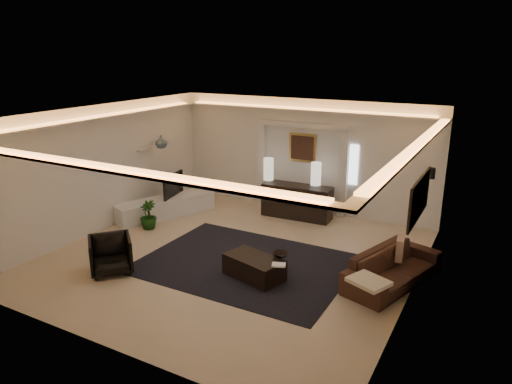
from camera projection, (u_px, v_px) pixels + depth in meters
The scene contains 33 objects.
floor at pixel (234, 256), 9.64m from camera, with size 7.00×7.00×0.00m, color #D3B390.
ceiling at pixel (231, 115), 8.80m from camera, with size 7.00×7.00×0.00m, color white.
wall_back at pixel (303, 155), 12.16m from camera, with size 7.00×7.00×0.00m, color white.
wall_front at pixel (97, 254), 6.28m from camera, with size 7.00×7.00×0.00m, color white.
wall_left at pixel (103, 168), 10.82m from camera, with size 7.00×7.00×0.00m, color white.
wall_right at pixel (416, 218), 7.61m from camera, with size 7.00×7.00×0.00m, color white.
cove_soffit at pixel (232, 129), 8.88m from camera, with size 7.00×7.00×0.04m, color silver.
daylight_slit at pixel (353, 165), 11.55m from camera, with size 0.25×0.03×1.00m, color white.
area_rug at pixel (246, 264), 9.29m from camera, with size 4.00×3.00×0.01m, color black.
pilaster_left at pixel (262, 164), 12.70m from camera, with size 0.22×0.20×2.20m, color silver.
pilaster_right at pixel (343, 174), 11.65m from camera, with size 0.22×0.20×2.20m, color silver.
alcove_header at pixel (302, 125), 11.84m from camera, with size 2.52×0.20×0.12m, color silver.
painting_frame at pixel (302, 148), 12.08m from camera, with size 0.74×0.04×0.74m, color tan.
painting_canvas at pixel (302, 148), 12.05m from camera, with size 0.62×0.02×0.62m, color #4C2D1E.
art_panel_frame at pixel (419, 198), 7.81m from camera, with size 0.04×1.64×0.74m, color black.
art_panel_gold at pixel (418, 198), 7.82m from camera, with size 0.02×1.50×0.62m, color tan.
wall_sconce at pixel (432, 173), 9.45m from camera, with size 0.12×0.12×0.22m, color black.
wall_niche at pixel (146, 149), 11.91m from camera, with size 0.10×0.55×0.04m, color silver.
console at pixel (297, 202), 11.78m from camera, with size 1.75×0.55×0.87m, color black.
lamp_left at pixel (269, 170), 12.08m from camera, with size 0.26×0.26×0.57m, color beige.
lamp_right at pixel (316, 175), 11.64m from camera, with size 0.25×0.25×0.57m, color white.
media_ledge at pixel (165, 207), 11.96m from camera, with size 0.64×2.57×0.48m, color silver.
tv at pixel (170, 185), 12.01m from camera, with size 0.13×1.01×0.58m, color black.
figurine at pixel (181, 180), 12.91m from camera, with size 0.12×0.12×0.33m, color black.
ginger_jar at pixel (161, 142), 11.90m from camera, with size 0.31×0.31×0.33m, color #3D4E6A.
plant at pixel (148, 215), 11.04m from camera, with size 0.38×0.38×0.68m, color #143A0C.
sofa at pixel (393, 268), 8.44m from camera, with size 0.83×2.13×0.62m, color #412912.
throw_blanket at pixel (369, 281), 7.43m from camera, with size 0.59×0.48×0.06m, color white.
throw_pillow at pixel (400, 248), 8.68m from camera, with size 0.13×0.42×0.42m, color tan.
coffee_table at pixel (254, 267), 8.68m from camera, with size 1.10×0.60×0.41m, color #2F221F.
bowl at pixel (281, 254), 8.66m from camera, with size 0.30×0.30×0.07m, color black.
magazine at pixel (279, 265), 8.28m from camera, with size 0.24×0.17×0.03m, color white.
armchair at pixel (111, 255), 8.86m from camera, with size 0.76×0.78×0.71m, color #2F271F.
Camera 1 is at (4.64, -7.54, 4.06)m, focal length 32.91 mm.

